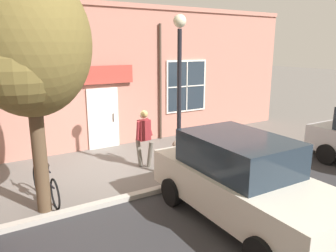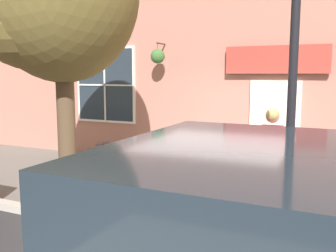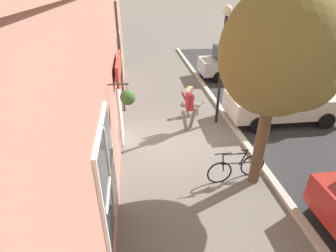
% 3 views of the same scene
% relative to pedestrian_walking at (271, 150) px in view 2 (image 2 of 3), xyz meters
% --- Properties ---
extents(ground_plane, '(90.00, 90.00, 0.00)m').
position_rel_pedestrian_walking_xyz_m(ground_plane, '(-0.28, -1.01, -1.03)').
color(ground_plane, '#66605B').
extents(storefront_facade, '(0.95, 18.00, 4.91)m').
position_rel_pedestrian_walking_xyz_m(storefront_facade, '(-2.62, -0.99, 1.43)').
color(storefront_facade, '#B27566').
rests_on(storefront_facade, ground_plane).
extents(pedestrian_walking, '(0.65, 0.55, 1.71)m').
position_rel_pedestrian_walking_xyz_m(pedestrian_walking, '(0.00, 0.00, 0.00)').
color(pedestrian_walking, '#6B665B').
rests_on(pedestrian_walking, ground_plane).
extents(leaning_bicycle, '(1.73, 0.27, 1.00)m').
position_rel_pedestrian_walking_xyz_m(leaning_bicycle, '(0.75, -2.95, -0.65)').
color(leaning_bicycle, black).
rests_on(leaning_bicycle, ground_plane).
extents(street_lamp, '(0.32, 0.32, 4.24)m').
position_rel_pedestrian_walking_xyz_m(street_lamp, '(1.21, 0.41, 1.79)').
color(street_lamp, black).
rests_on(street_lamp, ground_plane).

